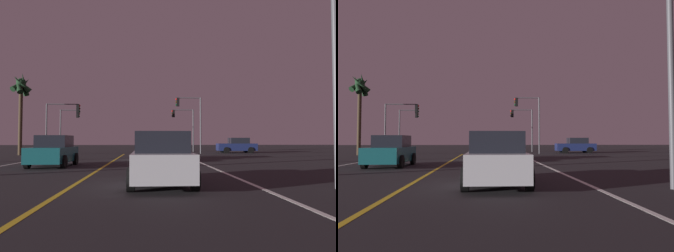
# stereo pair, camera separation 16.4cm
# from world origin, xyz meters

# --- Properties ---
(lane_edge_right) EXTENTS (0.16, 41.74, 0.01)m
(lane_edge_right) POSITION_xyz_m (5.74, 14.87, 0.00)
(lane_edge_right) COLOR silver
(lane_edge_right) RESTS_ON ground
(lane_center_divider) EXTENTS (0.16, 41.74, 0.01)m
(lane_center_divider) POSITION_xyz_m (0.00, 14.87, 0.00)
(lane_center_divider) COLOR gold
(lane_center_divider) RESTS_ON ground
(car_lead_same_lane) EXTENTS (2.02, 4.30, 1.70)m
(car_lead_same_lane) POSITION_xyz_m (2.78, 12.28, 0.82)
(car_lead_same_lane) COLOR black
(car_lead_same_lane) RESTS_ON ground
(car_crossing_side) EXTENTS (4.30, 2.02, 1.70)m
(car_crossing_side) POSITION_xyz_m (12.43, 38.02, 0.82)
(car_crossing_side) COLOR black
(car_crossing_side) RESTS_ON ground
(car_oncoming) EXTENTS (2.02, 4.30, 1.70)m
(car_oncoming) POSITION_xyz_m (-2.75, 20.07, 0.82)
(car_oncoming) COLOR black
(car_oncoming) RESTS_ON ground
(car_ahead_far) EXTENTS (2.02, 4.30, 1.70)m
(car_ahead_far) POSITION_xyz_m (2.91, 25.72, 0.82)
(car_ahead_far) COLOR black
(car_ahead_far) RESTS_ON ground
(traffic_light_near_right) EXTENTS (2.74, 0.36, 5.97)m
(traffic_light_near_right) POSITION_xyz_m (6.81, 36.24, 4.38)
(traffic_light_near_right) COLOR #4C4C51
(traffic_light_near_right) RESTS_ON ground
(traffic_light_near_left) EXTENTS (3.51, 0.36, 5.21)m
(traffic_light_near_left) POSITION_xyz_m (-6.33, 36.24, 3.90)
(traffic_light_near_left) COLOR #4C4C51
(traffic_light_near_left) RESTS_ON ground
(traffic_light_far_right) EXTENTS (2.76, 0.36, 5.20)m
(traffic_light_far_right) POSITION_xyz_m (6.72, 41.74, 3.86)
(traffic_light_far_right) COLOR #4C4C51
(traffic_light_far_right) RESTS_ON ground
(traffic_light_far_left) EXTENTS (2.35, 0.36, 5.09)m
(traffic_light_far_left) POSITION_xyz_m (-6.93, 41.74, 3.76)
(traffic_light_far_left) COLOR #4C4C51
(traffic_light_far_left) RESTS_ON ground
(street_lamp_right_near) EXTENTS (2.52, 0.44, 8.50)m
(street_lamp_right_near) POSITION_xyz_m (7.40, 11.17, 5.38)
(street_lamp_right_near) COLOR #4C4C51
(street_lamp_right_near) RESTS_ON ground
(palm_tree_left_far) EXTENTS (2.10, 2.12, 7.91)m
(palm_tree_left_far) POSITION_xyz_m (-9.77, 33.95, 6.19)
(palm_tree_left_far) COLOR #473826
(palm_tree_left_far) RESTS_ON ground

